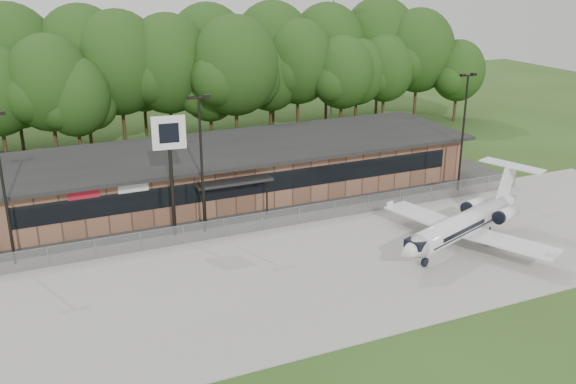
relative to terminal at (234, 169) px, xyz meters
name	(u,v)px	position (x,y,z in m)	size (l,w,h in m)	color
ground	(382,327)	(0.00, -23.94, -2.18)	(160.00, 160.00, 0.00)	#2E4619
apron	(317,267)	(0.00, -15.94, -2.14)	(64.00, 18.00, 0.08)	#9E9B93
parking_lot	(253,209)	(0.00, -4.44, -2.15)	(50.00, 9.00, 0.06)	#383835
terminal	(234,169)	(0.00, 0.00, 0.00)	(41.00, 11.65, 4.30)	#885C44
fence	(275,220)	(0.00, -8.94, -1.40)	(46.00, 0.04, 1.52)	gray
treeline	(176,75)	(0.00, 18.06, 5.32)	(72.00, 12.00, 15.00)	#213B13
radio_mast	(333,17)	(22.00, 24.06, 10.32)	(0.20, 0.20, 25.00)	gray
light_pole_left	(2,179)	(-18.00, -7.44, 3.80)	(1.55, 0.30, 10.23)	black
light_pole_mid	(201,155)	(-5.00, -7.44, 3.80)	(1.55, 0.30, 10.23)	black
light_pole_right	(464,124)	(18.00, -7.44, 3.80)	(1.55, 0.30, 10.23)	black
business_jet	(466,224)	(10.87, -17.25, -0.42)	(14.35, 12.84, 4.90)	white
pole_sign	(170,146)	(-7.15, -7.14, 4.64)	(2.35, 0.51, 8.92)	black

